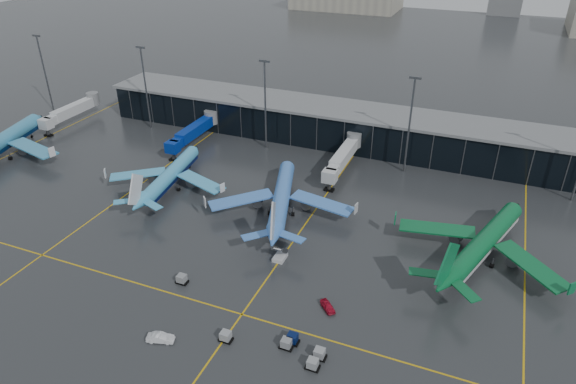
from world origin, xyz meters
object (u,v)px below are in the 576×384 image
at_px(airliner_arkefly, 170,166).
at_px(airliner_klm_near, 282,188).
at_px(baggage_carts, 267,334).
at_px(service_van_white, 160,338).
at_px(service_van_red, 328,306).
at_px(mobile_airstair, 280,256).
at_px(airliner_aer_lingus, 487,231).

distance_m(airliner_arkefly, airliner_klm_near, 29.89).
height_order(baggage_carts, service_van_white, baggage_carts).
bearing_deg(service_van_red, mobile_airstair, 98.33).
distance_m(airliner_klm_near, mobile_airstair, 19.21).
bearing_deg(service_van_red, baggage_carts, -168.81).
xyz_separation_m(mobile_airstair, service_van_red, (13.38, -10.15, -0.12)).
height_order(airliner_klm_near, mobile_airstair, airliner_klm_near).
height_order(mobile_airstair, service_van_red, mobile_airstair).
xyz_separation_m(airliner_arkefly, service_van_white, (27.60, -45.04, -4.85)).
height_order(airliner_klm_near, service_van_red, airliner_klm_near).
bearing_deg(airliner_klm_near, airliner_arkefly, 161.77).
relative_size(airliner_arkefly, baggage_carts, 1.14).
height_order(baggage_carts, service_van_red, baggage_carts).
relative_size(mobile_airstair, service_van_red, 0.91).
xyz_separation_m(service_van_red, service_van_white, (-22.52, -17.42, 0.08)).
relative_size(airliner_klm_near, service_van_red, 10.39).
xyz_separation_m(baggage_carts, service_van_red, (7.00, 10.25, -0.11)).
relative_size(airliner_aer_lingus, mobile_airstair, 11.85).
distance_m(airliner_arkefly, airliner_aer_lingus, 73.84).
relative_size(baggage_carts, service_van_red, 8.39).
height_order(airliner_klm_near, airliner_aer_lingus, airliner_aer_lingus).
height_order(airliner_arkefly, service_van_red, airliner_arkefly).
relative_size(airliner_arkefly, airliner_aer_lingus, 0.89).
relative_size(airliner_aer_lingus, baggage_carts, 1.28).
bearing_deg(mobile_airstair, service_van_red, -37.60).
distance_m(baggage_carts, service_van_red, 12.42).
bearing_deg(airliner_aer_lingus, airliner_klm_near, -163.31).
distance_m(mobile_airstair, service_van_red, 16.80).
distance_m(airliner_aer_lingus, service_van_white, 63.72).
bearing_deg(mobile_airstair, airliner_aer_lingus, 22.85).
bearing_deg(airliner_arkefly, baggage_carts, -49.61).
height_order(mobile_airstair, service_van_white, mobile_airstair).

